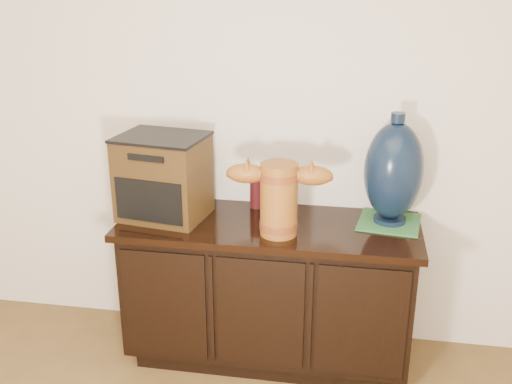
% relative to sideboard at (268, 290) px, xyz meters
% --- Properties ---
extents(sideboard, '(1.46, 0.56, 0.75)m').
position_rel_sideboard_xyz_m(sideboard, '(0.00, 0.00, 0.00)').
color(sideboard, black).
rests_on(sideboard, ground).
extents(terracotta_vessel, '(0.49, 0.19, 0.34)m').
position_rel_sideboard_xyz_m(terracotta_vessel, '(0.06, -0.12, 0.56)').
color(terracotta_vessel, '#9F5A1C').
rests_on(terracotta_vessel, sideboard).
extents(tv_radio, '(0.46, 0.39, 0.41)m').
position_rel_sideboard_xyz_m(tv_radio, '(-0.52, 0.00, 0.58)').
color(tv_radio, '#39250E').
rests_on(tv_radio, sideboard).
extents(green_mat, '(0.33, 0.33, 0.01)m').
position_rel_sideboard_xyz_m(green_mat, '(0.58, 0.10, 0.37)').
color(green_mat, '#306B36').
rests_on(green_mat, sideboard).
extents(lamp_base, '(0.31, 0.31, 0.54)m').
position_rel_sideboard_xyz_m(lamp_base, '(0.58, 0.10, 0.63)').
color(lamp_base, black).
rests_on(lamp_base, green_mat).
extents(spray_can, '(0.07, 0.07, 0.19)m').
position_rel_sideboard_xyz_m(spray_can, '(-0.10, 0.20, 0.46)').
color(spray_can, '#5B0F15').
rests_on(spray_can, sideboard).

